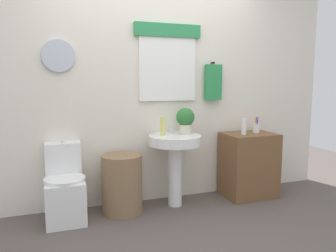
{
  "coord_description": "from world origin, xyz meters",
  "views": [
    {
      "loc": [
        -1.02,
        -2.32,
        1.33
      ],
      "look_at": [
        0.08,
        0.8,
        0.88
      ],
      "focal_mm": 34.92,
      "sensor_mm": 36.0,
      "label": 1
    }
  ],
  "objects_px": {
    "lotion_bottle": "(244,126)",
    "potted_plant": "(185,119)",
    "toilet": "(65,190)",
    "soap_bottle": "(163,126)",
    "pedestal_sink": "(175,152)",
    "toothbrush_cup": "(256,128)",
    "laundry_hamper": "(122,184)",
    "wooden_cabinet": "(248,165)"
  },
  "relations": [
    {
      "from": "laundry_hamper",
      "to": "potted_plant",
      "type": "height_order",
      "value": "potted_plant"
    },
    {
      "from": "toilet",
      "to": "lotion_bottle",
      "type": "xyz_separation_m",
      "value": [
        1.94,
        -0.07,
        0.54
      ]
    },
    {
      "from": "toilet",
      "to": "pedestal_sink",
      "type": "height_order",
      "value": "pedestal_sink"
    },
    {
      "from": "laundry_hamper",
      "to": "soap_bottle",
      "type": "relative_size",
      "value": 3.04
    },
    {
      "from": "wooden_cabinet",
      "to": "potted_plant",
      "type": "xyz_separation_m",
      "value": [
        -0.77,
        0.06,
        0.55
      ]
    },
    {
      "from": "potted_plant",
      "to": "toothbrush_cup",
      "type": "distance_m",
      "value": 0.89
    },
    {
      "from": "toilet",
      "to": "soap_bottle",
      "type": "bearing_deg",
      "value": 1.01
    },
    {
      "from": "toilet",
      "to": "potted_plant",
      "type": "bearing_deg",
      "value": 1.25
    },
    {
      "from": "potted_plant",
      "to": "toothbrush_cup",
      "type": "height_order",
      "value": "potted_plant"
    },
    {
      "from": "potted_plant",
      "to": "wooden_cabinet",
      "type": "bearing_deg",
      "value": -4.43
    },
    {
      "from": "wooden_cabinet",
      "to": "lotion_bottle",
      "type": "xyz_separation_m",
      "value": [
        -0.1,
        -0.04,
        0.46
      ]
    },
    {
      "from": "toothbrush_cup",
      "to": "soap_bottle",
      "type": "bearing_deg",
      "value": 178.49
    },
    {
      "from": "toilet",
      "to": "potted_plant",
      "type": "distance_m",
      "value": 1.42
    },
    {
      "from": "wooden_cabinet",
      "to": "pedestal_sink",
      "type": "bearing_deg",
      "value": 180.0
    },
    {
      "from": "soap_bottle",
      "to": "potted_plant",
      "type": "distance_m",
      "value": 0.27
    },
    {
      "from": "pedestal_sink",
      "to": "soap_bottle",
      "type": "bearing_deg",
      "value": 157.38
    },
    {
      "from": "laundry_hamper",
      "to": "pedestal_sink",
      "type": "xyz_separation_m",
      "value": [
        0.58,
        0.0,
        0.29
      ]
    },
    {
      "from": "laundry_hamper",
      "to": "toothbrush_cup",
      "type": "xyz_separation_m",
      "value": [
        1.59,
        0.02,
        0.49
      ]
    },
    {
      "from": "laundry_hamper",
      "to": "lotion_bottle",
      "type": "distance_m",
      "value": 1.49
    },
    {
      "from": "pedestal_sink",
      "to": "potted_plant",
      "type": "distance_m",
      "value": 0.37
    },
    {
      "from": "laundry_hamper",
      "to": "wooden_cabinet",
      "type": "bearing_deg",
      "value": 0.0
    },
    {
      "from": "wooden_cabinet",
      "to": "soap_bottle",
      "type": "distance_m",
      "value": 1.15
    },
    {
      "from": "laundry_hamper",
      "to": "potted_plant",
      "type": "distance_m",
      "value": 0.95
    },
    {
      "from": "wooden_cabinet",
      "to": "toothbrush_cup",
      "type": "distance_m",
      "value": 0.44
    },
    {
      "from": "laundry_hamper",
      "to": "soap_bottle",
      "type": "bearing_deg",
      "value": 6.27
    },
    {
      "from": "laundry_hamper",
      "to": "toothbrush_cup",
      "type": "bearing_deg",
      "value": 0.72
    },
    {
      "from": "soap_bottle",
      "to": "lotion_bottle",
      "type": "xyz_separation_m",
      "value": [
        0.93,
        -0.09,
        -0.03
      ]
    },
    {
      "from": "toilet",
      "to": "lotion_bottle",
      "type": "height_order",
      "value": "lotion_bottle"
    },
    {
      "from": "lotion_bottle",
      "to": "potted_plant",
      "type": "bearing_deg",
      "value": 171.55
    },
    {
      "from": "lotion_bottle",
      "to": "pedestal_sink",
      "type": "bearing_deg",
      "value": 177.18
    },
    {
      "from": "pedestal_sink",
      "to": "toothbrush_cup",
      "type": "height_order",
      "value": "toothbrush_cup"
    },
    {
      "from": "pedestal_sink",
      "to": "potted_plant",
      "type": "relative_size",
      "value": 2.71
    },
    {
      "from": "soap_bottle",
      "to": "toothbrush_cup",
      "type": "xyz_separation_m",
      "value": [
        1.14,
        -0.03,
        -0.07
      ]
    },
    {
      "from": "laundry_hamper",
      "to": "wooden_cabinet",
      "type": "relative_size",
      "value": 0.81
    },
    {
      "from": "toilet",
      "to": "pedestal_sink",
      "type": "bearing_deg",
      "value": -1.64
    },
    {
      "from": "wooden_cabinet",
      "to": "lotion_bottle",
      "type": "distance_m",
      "value": 0.47
    },
    {
      "from": "soap_bottle",
      "to": "lotion_bottle",
      "type": "distance_m",
      "value": 0.94
    },
    {
      "from": "laundry_hamper",
      "to": "toothbrush_cup",
      "type": "height_order",
      "value": "toothbrush_cup"
    },
    {
      "from": "soap_bottle",
      "to": "lotion_bottle",
      "type": "relative_size",
      "value": 1.06
    },
    {
      "from": "pedestal_sink",
      "to": "wooden_cabinet",
      "type": "xyz_separation_m",
      "value": [
        0.91,
        -0.0,
        -0.22
      ]
    },
    {
      "from": "toilet",
      "to": "lotion_bottle",
      "type": "bearing_deg",
      "value": -2.13
    },
    {
      "from": "lotion_bottle",
      "to": "toilet",
      "type": "bearing_deg",
      "value": 177.87
    }
  ]
}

